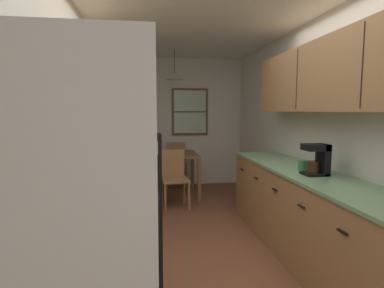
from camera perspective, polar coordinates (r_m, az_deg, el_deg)
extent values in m
plane|color=brown|center=(3.92, 1.24, -16.47)|extent=(12.00, 12.00, 0.00)
cube|color=silver|center=(3.65, -20.11, 2.13)|extent=(0.10, 9.00, 2.55)
cube|color=silver|center=(4.07, 20.40, 2.50)|extent=(0.10, 9.00, 2.55)
cube|color=silver|center=(6.25, -2.73, 4.03)|extent=(4.40, 0.10, 2.55)
cube|color=white|center=(3.77, 1.34, 22.83)|extent=(4.40, 9.00, 0.08)
cube|color=white|center=(1.56, -21.01, -17.65)|extent=(0.73, 0.81, 1.78)
cube|color=black|center=(1.54, -6.54, -19.68)|extent=(0.01, 0.01, 1.60)
cube|color=black|center=(1.51, -5.93, -20.32)|extent=(0.02, 0.02, 1.14)
cube|color=black|center=(1.58, -6.05, -19.03)|extent=(0.02, 0.02, 1.14)
cube|color=black|center=(1.29, -6.34, -13.87)|extent=(0.01, 0.15, 0.22)
cube|color=beige|center=(1.60, -7.05, 8.07)|extent=(0.01, 0.05, 0.07)
cube|color=white|center=(1.21, -6.54, -0.75)|extent=(0.01, 0.04, 0.05)
cube|color=white|center=(2.40, -17.90, -20.28)|extent=(0.62, 0.61, 0.90)
cube|color=black|center=(2.39, -9.85, -21.08)|extent=(0.01, 0.43, 0.30)
cube|color=silver|center=(2.30, -9.30, -16.41)|extent=(0.02, 0.49, 0.02)
cube|color=black|center=(2.24, -18.29, -9.66)|extent=(0.59, 0.58, 0.02)
cube|color=white|center=(2.28, -25.36, -7.31)|extent=(0.06, 0.61, 0.20)
cylinder|color=#2D2D2D|center=(2.14, -22.69, -10.16)|extent=(0.15, 0.15, 0.01)
cylinder|color=#2D2D2D|center=(2.39, -21.08, -8.39)|extent=(0.15, 0.15, 0.01)
cylinder|color=#2D2D2D|center=(2.09, -15.11, -10.29)|extent=(0.15, 0.15, 0.01)
cylinder|color=#2D2D2D|center=(2.34, -14.32, -8.45)|extent=(0.15, 0.15, 0.01)
cube|color=white|center=(2.18, -22.05, 8.27)|extent=(0.38, 0.59, 0.30)
cube|color=black|center=(2.09, -17.21, 8.56)|extent=(0.01, 0.36, 0.19)
cube|color=#2D2D33|center=(2.35, -16.21, 8.30)|extent=(0.01, 0.12, 0.19)
cube|color=#A87A4C|center=(3.52, -14.70, -11.78)|extent=(0.60, 1.79, 0.87)
cube|color=#7AA87A|center=(3.41, -14.91, -4.57)|extent=(0.63, 1.81, 0.03)
cube|color=black|center=(2.85, -9.87, -10.39)|extent=(0.02, 0.10, 0.01)
cube|color=black|center=(3.43, -9.59, -7.56)|extent=(0.02, 0.10, 0.01)
cube|color=black|center=(4.01, -9.39, -5.54)|extent=(0.02, 0.10, 0.01)
cube|color=#A87A4C|center=(3.34, -17.89, 11.10)|extent=(0.32, 1.89, 0.67)
cube|color=#2D2319|center=(3.01, -15.78, 11.74)|extent=(0.01, 0.01, 0.62)
cube|color=#2D2319|center=(3.62, -14.47, 10.79)|extent=(0.01, 0.01, 0.62)
cube|color=#A87A4C|center=(3.28, 22.06, -13.37)|extent=(0.60, 3.36, 0.87)
cube|color=#7AA87A|center=(3.17, 22.39, -5.66)|extent=(0.63, 3.38, 0.03)
cube|color=black|center=(2.37, 26.11, -14.42)|extent=(0.02, 0.10, 0.01)
cube|color=black|center=(2.82, 19.61, -10.83)|extent=(0.02, 0.10, 0.01)
cube|color=black|center=(3.31, 15.06, -8.18)|extent=(0.02, 0.10, 0.01)
cube|color=black|center=(3.82, 11.73, -6.18)|extent=(0.02, 0.10, 0.01)
cube|color=black|center=(4.34, 9.21, -4.65)|extent=(0.02, 0.10, 0.01)
cube|color=#A87A4C|center=(3.15, 25.82, 11.62)|extent=(0.32, 3.06, 0.68)
cube|color=#2D2319|center=(2.65, 29.06, 12.62)|extent=(0.01, 0.01, 0.63)
cube|color=#2D2319|center=(3.51, 18.87, 11.29)|extent=(0.01, 0.01, 0.63)
cube|color=brown|center=(5.43, -3.19, -2.00)|extent=(0.80, 0.86, 0.03)
cube|color=brown|center=(5.09, -6.97, -6.91)|extent=(0.06, 0.06, 0.72)
cube|color=brown|center=(5.15, 1.38, -6.69)|extent=(0.06, 0.06, 0.72)
cube|color=brown|center=(5.87, -7.14, -5.14)|extent=(0.06, 0.06, 0.72)
cube|color=brown|center=(5.93, 0.09, -4.98)|extent=(0.06, 0.06, 0.72)
cube|color=#A87A4C|center=(4.78, -3.17, -6.62)|extent=(0.43, 0.43, 0.04)
cube|color=#A87A4C|center=(4.91, -3.55, -3.60)|extent=(0.37, 0.06, 0.45)
cylinder|color=#A87A4C|center=(4.70, -0.54, -9.78)|extent=(0.04, 0.04, 0.43)
cylinder|color=#A87A4C|center=(4.64, -5.00, -10.02)|extent=(0.04, 0.04, 0.43)
cylinder|color=#A87A4C|center=(5.05, -1.46, -8.67)|extent=(0.04, 0.04, 0.43)
cylinder|color=#A87A4C|center=(4.99, -5.60, -8.87)|extent=(0.04, 0.04, 0.43)
cube|color=#A87A4C|center=(6.18, -3.05, -3.69)|extent=(0.41, 0.41, 0.04)
cube|color=#A87A4C|center=(5.97, -2.93, -1.85)|extent=(0.37, 0.04, 0.45)
cylinder|color=#A87A4C|center=(6.39, -4.80, -5.50)|extent=(0.04, 0.04, 0.43)
cylinder|color=#A87A4C|center=(6.42, -1.54, -5.43)|extent=(0.04, 0.04, 0.43)
cylinder|color=#A87A4C|center=(6.04, -4.64, -6.20)|extent=(0.04, 0.04, 0.43)
cylinder|color=#A87A4C|center=(6.07, -1.18, -6.12)|extent=(0.04, 0.04, 0.43)
cylinder|color=black|center=(5.44, -3.29, 15.04)|extent=(0.01, 0.01, 0.41)
cone|color=beige|center=(5.41, -3.28, 12.39)|extent=(0.32, 0.32, 0.10)
sphere|color=white|center=(5.41, -3.28, 12.60)|extent=(0.06, 0.06, 0.06)
cube|color=brown|center=(6.20, -0.38, 5.99)|extent=(0.72, 0.04, 0.93)
cube|color=#B2D1B7|center=(6.19, -0.36, 5.99)|extent=(0.64, 0.01, 0.85)
cube|color=brown|center=(6.19, -0.35, 5.99)|extent=(0.64, 0.02, 0.03)
cylinder|color=white|center=(4.70, -9.30, -8.68)|extent=(0.30, 0.30, 0.62)
cylinder|color=#265999|center=(2.71, -16.68, -4.92)|extent=(0.10, 0.10, 0.20)
cylinder|color=white|center=(2.69, -16.75, -2.67)|extent=(0.10, 0.10, 0.02)
cube|color=beige|center=(2.49, -8.94, -17.84)|extent=(0.02, 0.16, 0.24)
cube|color=black|center=(3.16, 21.78, -5.15)|extent=(0.22, 0.18, 0.02)
cube|color=black|center=(3.18, 23.13, -2.65)|extent=(0.06, 0.18, 0.30)
cube|color=black|center=(3.12, 21.97, -0.56)|extent=(0.22, 0.18, 0.06)
cylinder|color=#331E14|center=(3.14, 21.51, -3.97)|extent=(0.11, 0.11, 0.11)
cylinder|color=#3F7F4C|center=(3.36, 19.82, -3.72)|extent=(0.09, 0.09, 0.11)
torus|color=#3F7F4C|center=(3.39, 20.68, -3.58)|extent=(0.05, 0.01, 0.05)
cylinder|color=#4C7299|center=(5.46, -3.19, -1.47)|extent=(0.20, 0.20, 0.06)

